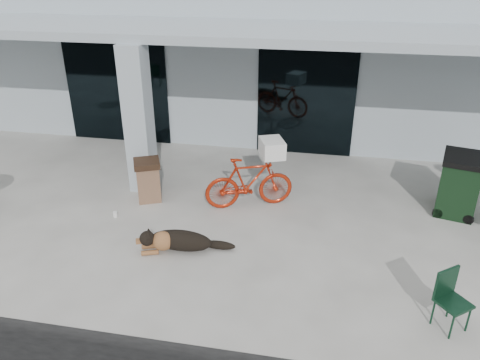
% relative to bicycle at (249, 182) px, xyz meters
% --- Properties ---
extents(ground, '(80.00, 80.00, 0.00)m').
position_rel_bicycle_xyz_m(ground, '(-0.91, -1.90, -0.54)').
color(ground, '#BAB7AF').
rests_on(ground, ground).
extents(building, '(22.00, 7.00, 4.50)m').
position_rel_bicycle_xyz_m(building, '(-0.91, 6.60, 1.71)').
color(building, '#9EABB3').
rests_on(building, ground).
extents(storefront_glass_left, '(2.80, 0.06, 2.70)m').
position_rel_bicycle_xyz_m(storefront_glass_left, '(-4.11, 3.08, 0.81)').
color(storefront_glass_left, black).
rests_on(storefront_glass_left, ground).
extents(storefront_glass_right, '(2.40, 0.06, 2.70)m').
position_rel_bicycle_xyz_m(storefront_glass_right, '(0.89, 3.08, 0.81)').
color(storefront_glass_right, black).
rests_on(storefront_glass_right, ground).
extents(column, '(0.50, 0.50, 3.12)m').
position_rel_bicycle_xyz_m(column, '(-2.41, 0.40, 1.02)').
color(column, '#9EABB3').
rests_on(column, ground).
extents(overhang, '(22.00, 2.80, 0.18)m').
position_rel_bicycle_xyz_m(overhang, '(-0.91, 1.70, 2.67)').
color(overhang, '#9EABB3').
rests_on(overhang, column).
extents(bicycle, '(1.86, 1.13, 1.08)m').
position_rel_bicycle_xyz_m(bicycle, '(0.00, 0.00, 0.00)').
color(bicycle, '#AF260E').
rests_on(bicycle, ground).
extents(laundry_basket, '(0.61, 0.69, 0.34)m').
position_rel_bicycle_xyz_m(laundry_basket, '(0.42, 0.17, 0.71)').
color(laundry_basket, white).
rests_on(laundry_basket, bicycle).
extents(dog, '(1.33, 0.82, 0.42)m').
position_rel_bicycle_xyz_m(dog, '(-0.89, -1.78, -0.33)').
color(dog, black).
rests_on(dog, ground).
extents(cup_near_dog, '(0.09, 0.09, 0.11)m').
position_rel_bicycle_xyz_m(cup_near_dog, '(-2.52, -0.93, -0.49)').
color(cup_near_dog, white).
rests_on(cup_near_dog, ground).
extents(cafe_chair_far_a, '(0.58, 0.58, 0.87)m').
position_rel_bicycle_xyz_m(cafe_chair_far_a, '(3.31, -2.90, -0.10)').
color(cafe_chair_far_a, '#123623').
rests_on(cafe_chair_far_a, ground).
extents(trash_receptacle, '(0.68, 0.68, 0.88)m').
position_rel_bicycle_xyz_m(trash_receptacle, '(-2.11, -0.10, -0.10)').
color(trash_receptacle, brown).
rests_on(trash_receptacle, ground).
extents(wheeled_bin, '(0.95, 1.09, 1.20)m').
position_rel_bicycle_xyz_m(wheeled_bin, '(4.09, 0.57, 0.06)').
color(wheeled_bin, black).
rests_on(wheeled_bin, ground).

